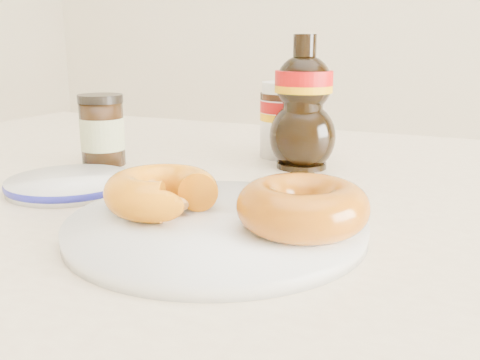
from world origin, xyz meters
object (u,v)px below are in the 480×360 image
at_px(dining_table, 276,266).
at_px(plate, 216,225).
at_px(donut_bitten, 161,192).
at_px(dark_jar, 102,131).
at_px(donut_whole, 303,206).
at_px(nutella_jar, 286,117).
at_px(syrup_bottle, 303,103).
at_px(blue_rim_saucer, 71,183).

distance_m(dining_table, plate, 0.16).
bearing_deg(donut_bitten, dark_jar, 117.31).
relative_size(plate, donut_whole, 2.39).
distance_m(dining_table, nutella_jar, 0.24).
bearing_deg(syrup_bottle, plate, -88.02).
height_order(plate, donut_whole, donut_whole).
bearing_deg(donut_bitten, nutella_jar, 67.56).
distance_m(donut_bitten, syrup_bottle, 0.27).
bearing_deg(dining_table, donut_whole, -61.84).
xyz_separation_m(plate, donut_whole, (0.07, 0.01, 0.02)).
xyz_separation_m(syrup_bottle, dark_jar, (-0.24, -0.09, -0.04)).
distance_m(nutella_jar, syrup_bottle, 0.08).
bearing_deg(plate, nutella_jar, 98.98).
bearing_deg(blue_rim_saucer, donut_whole, -9.98).
distance_m(plate, nutella_jar, 0.33).
height_order(nutella_jar, dark_jar, nutella_jar).
bearing_deg(syrup_bottle, nutella_jar, 126.33).
distance_m(dining_table, dark_jar, 0.29).
bearing_deg(nutella_jar, dining_table, -73.13).
distance_m(plate, dark_jar, 0.31).
xyz_separation_m(donut_bitten, blue_rim_saucer, (-0.15, 0.06, -0.02)).
distance_m(donut_bitten, donut_whole, 0.13).
bearing_deg(donut_whole, nutella_jar, 111.66).
bearing_deg(syrup_bottle, dark_jar, -159.50).
relative_size(nutella_jar, blue_rim_saucer, 0.76).
xyz_separation_m(dining_table, syrup_bottle, (-0.02, 0.13, 0.17)).
bearing_deg(donut_bitten, plate, -22.78).
height_order(plate, syrup_bottle, syrup_bottle).
bearing_deg(nutella_jar, syrup_bottle, -53.67).
xyz_separation_m(dining_table, donut_bitten, (-0.06, -0.13, 0.11)).
relative_size(donut_whole, dark_jar, 1.15).
relative_size(plate, dark_jar, 2.75).
bearing_deg(plate, syrup_bottle, 91.98).
relative_size(donut_whole, syrup_bottle, 0.64).
height_order(donut_bitten, blue_rim_saucer, donut_bitten).
relative_size(dining_table, donut_bitten, 13.84).
relative_size(donut_bitten, dark_jar, 1.09).
height_order(donut_bitten, dark_jar, dark_jar).
bearing_deg(donut_whole, donut_bitten, -177.46).
bearing_deg(dark_jar, blue_rim_saucer, -68.45).
relative_size(plate, nutella_jar, 2.43).
bearing_deg(dark_jar, plate, -34.35).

